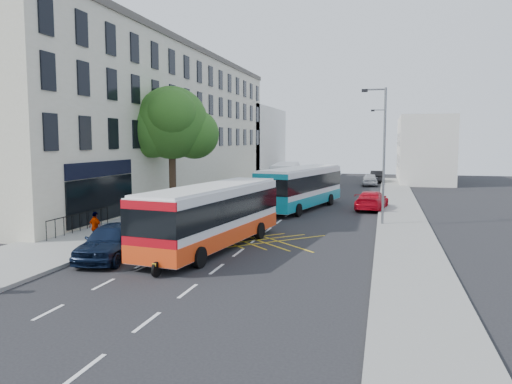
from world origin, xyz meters
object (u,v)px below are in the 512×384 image
Objects in this scene: lamp_far at (384,145)px; distant_car_dark at (377,177)px; bus_far at (286,178)px; lamp_near at (382,148)px; distant_car_grey at (327,179)px; bus_near at (213,215)px; pedestrian_far at (96,228)px; street_tree at (171,124)px; motorbike at (166,252)px; parked_car_blue at (112,241)px; red_hatchback at (372,200)px; bus_mid at (301,187)px; distant_car_silver at (370,180)px; parked_car_silver at (179,219)px.

distant_car_dark is (-0.70, 12.13, -3.89)m from lamp_far.
lamp_far reaches higher than bus_far.
distant_car_grey is (-6.37, 27.96, -4.01)m from lamp_near.
pedestrian_far is (-5.59, -1.05, -0.66)m from bus_near.
street_tree is 18.21m from motorbike.
parked_car_blue is 21.30m from red_hatchback.
bus_mid is at bearing -80.50° from bus_far.
lamp_near is 0.74× the size of bus_near.
street_tree is 1.10× the size of lamp_far.
parked_car_blue is 3.03m from pedestrian_far.
pedestrian_far is (-6.85, -37.35, 0.30)m from distant_car_grey.
street_tree is 28.20m from distant_car_silver.
motorbike is 0.52× the size of parked_car_silver.
street_tree reaches higher than red_hatchback.
street_tree reaches higher than distant_car_grey.
parked_car_blue is (-3.18, 1.47, -0.02)m from motorbike.
lamp_near is 1.82× the size of distant_car_dark.
lamp_far is (0.00, 20.00, 0.00)m from lamp_near.
parked_car_silver is at bearing -90.87° from pedestrian_far.
bus_mid is at bearing 66.39° from parked_car_blue.
lamp_near is 0.77× the size of bus_far.
red_hatchback reaches higher than distant_car_grey.
parked_car_silver is at bearing 70.57° from distant_car_silver.
motorbike is at bearing 81.28° from distant_car_dark.
bus_far is (5.57, 14.27, -4.79)m from street_tree.
lamp_far is at bearing 93.64° from distant_car_dark.
bus_mid is (8.89, 3.24, -4.66)m from street_tree.
bus_mid reaches higher than pedestrian_far.
distant_car_silver is 38.46m from pedestrian_far.
bus_near reaches higher than red_hatchback.
distant_car_silver reaches higher than red_hatchback.
bus_mid is at bearing 16.70° from red_hatchback.
red_hatchback is at bearing 53.72° from parked_car_blue.
pedestrian_far reaches higher than red_hatchback.
lamp_near is at bearing -69.54° from distant_car_grey.
parked_car_blue is 39.94m from distant_car_silver.
red_hatchback is 25.09m from distant_car_dark.
bus_far is 2.35× the size of distant_car_dark.
street_tree reaches higher than motorbike.
lamp_near reaches higher than distant_car_grey.
motorbike is 9.49m from parked_car_silver.
bus_far is at bearing -163.19° from lamp_far.
distant_car_dark is at bearing 75.16° from parked_car_silver.
bus_mid is at bearing 20.04° from street_tree.
bus_near is 5.73m from pedestrian_far.
distant_car_grey is (1.26, 36.29, -0.96)m from bus_near.
parked_car_blue is (-1.96, -28.78, -0.71)m from bus_far.
street_tree is 4.56× the size of motorbike.
motorbike reaches higher than distant_car_silver.
bus_mid is (-5.82, -13.79, -2.98)m from lamp_far.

